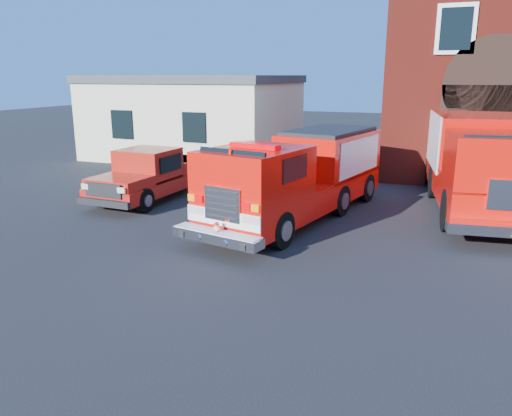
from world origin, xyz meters
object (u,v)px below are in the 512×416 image
at_px(side_building, 196,115).
at_px(secondary_truck, 479,158).
at_px(fire_engine, 300,175).
at_px(pickup_truck, 153,174).

relative_size(side_building, secondary_truck, 1.06).
height_order(fire_engine, pickup_truck, fire_engine).
relative_size(side_building, pickup_truck, 1.80).
bearing_deg(fire_engine, secondary_truck, 33.36).
height_order(side_building, pickup_truck, side_building).
bearing_deg(fire_engine, side_building, 131.25).
bearing_deg(secondary_truck, fire_engine, -146.64).
xyz_separation_m(side_building, fire_engine, (8.93, -10.18, -0.85)).
distance_m(side_building, fire_engine, 13.57).
distance_m(side_building, secondary_truck, 15.68).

